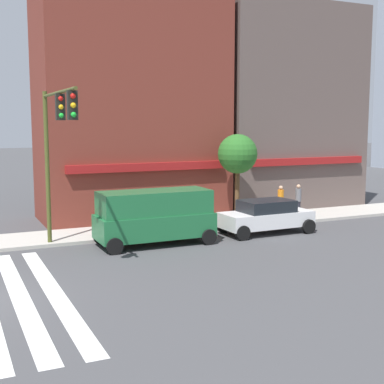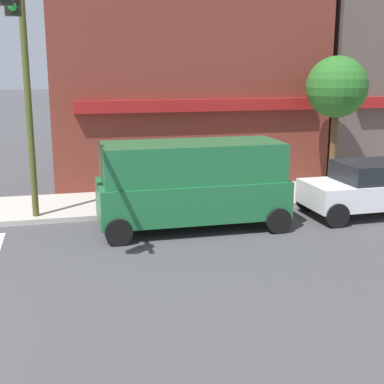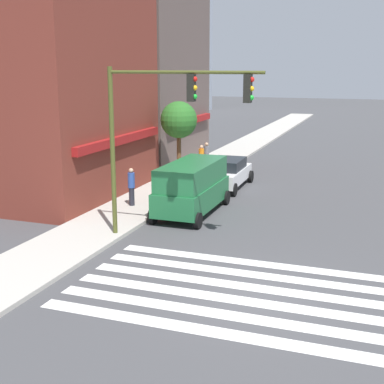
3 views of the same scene
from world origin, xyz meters
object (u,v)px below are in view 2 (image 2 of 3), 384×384
at_px(sedan_white, 378,187).
at_px(pedestrian_blue_shirt, 167,169).
at_px(fire_hydrant, 199,191).
at_px(traffic_signal, 19,46).
at_px(van_green, 192,182).
at_px(street_tree, 337,88).

bearing_deg(sedan_white, pedestrian_blue_shirt, 151.44).
height_order(sedan_white, fire_hydrant, sedan_white).
relative_size(traffic_signal, pedestrian_blue_shirt, 3.67).
height_order(traffic_signal, van_green, traffic_signal).
height_order(pedestrian_blue_shirt, fire_hydrant, pedestrian_blue_shirt).
relative_size(traffic_signal, van_green, 1.30).
bearing_deg(pedestrian_blue_shirt, van_green, 30.57).
bearing_deg(traffic_signal, sedan_white, 2.37).
distance_m(traffic_signal, van_green, 5.41).
xyz_separation_m(van_green, sedan_white, (5.63, 0.00, -0.44)).
xyz_separation_m(fire_hydrant, street_tree, (5.00, 1.10, 2.97)).
distance_m(pedestrian_blue_shirt, fire_hydrant, 1.53).
bearing_deg(traffic_signal, pedestrian_blue_shirt, 39.78).
xyz_separation_m(sedan_white, pedestrian_blue_shirt, (-5.74, 2.95, 0.23)).
xyz_separation_m(traffic_signal, pedestrian_blue_shirt, (4.03, 3.36, -3.67)).
bearing_deg(van_green, traffic_signal, -174.38).
height_order(van_green, street_tree, street_tree).
distance_m(traffic_signal, pedestrian_blue_shirt, 6.40).
distance_m(pedestrian_blue_shirt, street_tree, 6.27).
xyz_separation_m(van_green, fire_hydrant, (0.63, 1.70, -0.67)).
height_order(traffic_signal, pedestrian_blue_shirt, traffic_signal).
bearing_deg(traffic_signal, fire_hydrant, 23.79).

